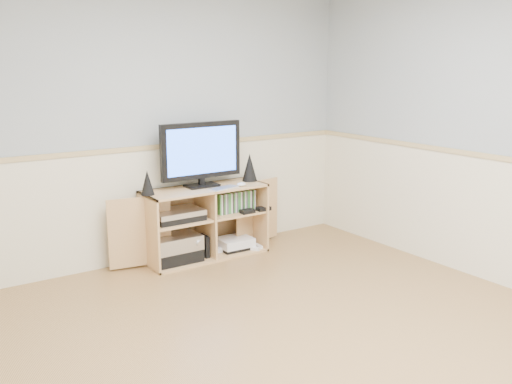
# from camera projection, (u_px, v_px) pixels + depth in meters

# --- Properties ---
(room) EXTENTS (4.04, 4.54, 2.54)m
(room) POSITION_uv_depth(u_px,v_px,m) (299.00, 158.00, 3.24)
(room) COLOR #AE874D
(room) RESTS_ON ground
(media_cabinet) EXTENTS (1.76, 0.42, 0.65)m
(media_cabinet) POSITION_uv_depth(u_px,v_px,m) (202.00, 220.00, 5.23)
(media_cabinet) COLOR tan
(media_cabinet) RESTS_ON floor
(monitor) EXTENTS (0.79, 0.18, 0.58)m
(monitor) POSITION_uv_depth(u_px,v_px,m) (201.00, 152.00, 5.09)
(monitor) COLOR black
(monitor) RESTS_ON media_cabinet
(speaker_left) EXTENTS (0.11, 0.11, 0.21)m
(speaker_left) POSITION_uv_depth(u_px,v_px,m) (147.00, 183.00, 4.82)
(speaker_left) COLOR black
(speaker_left) RESTS_ON media_cabinet
(speaker_right) EXTENTS (0.14, 0.14, 0.26)m
(speaker_right) POSITION_uv_depth(u_px,v_px,m) (250.00, 167.00, 5.38)
(speaker_right) COLOR black
(speaker_right) RESTS_ON media_cabinet
(keyboard) EXTENTS (0.30, 0.17, 0.01)m
(keyboard) POSITION_uv_depth(u_px,v_px,m) (224.00, 188.00, 5.07)
(keyboard) COLOR silver
(keyboard) RESTS_ON media_cabinet
(mouse) EXTENTS (0.11, 0.08, 0.04)m
(mouse) POSITION_uv_depth(u_px,v_px,m) (241.00, 184.00, 5.17)
(mouse) COLOR white
(mouse) RESTS_ON media_cabinet
(av_components) EXTENTS (0.52, 0.33, 0.47)m
(av_components) POSITION_uv_depth(u_px,v_px,m) (175.00, 239.00, 5.05)
(av_components) COLOR black
(av_components) RESTS_ON media_cabinet
(game_consoles) EXTENTS (0.45, 0.30, 0.11)m
(game_consoles) POSITION_uv_depth(u_px,v_px,m) (233.00, 244.00, 5.40)
(game_consoles) COLOR white
(game_consoles) RESTS_ON media_cabinet
(game_cases) EXTENTS (0.39, 0.13, 0.19)m
(game_cases) POSITION_uv_depth(u_px,v_px,m) (234.00, 201.00, 5.31)
(game_cases) COLOR #3F8C3F
(game_cases) RESTS_ON media_cabinet
(wall_outlet) EXTENTS (0.12, 0.03, 0.12)m
(wall_outlet) POSITION_uv_depth(u_px,v_px,m) (250.00, 181.00, 5.66)
(wall_outlet) COLOR white
(wall_outlet) RESTS_ON wall_back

